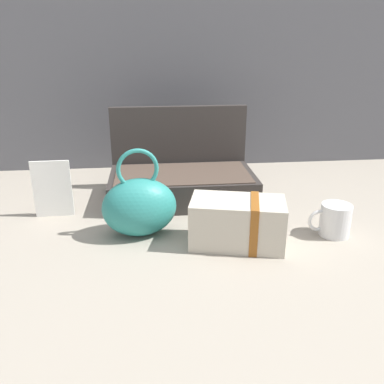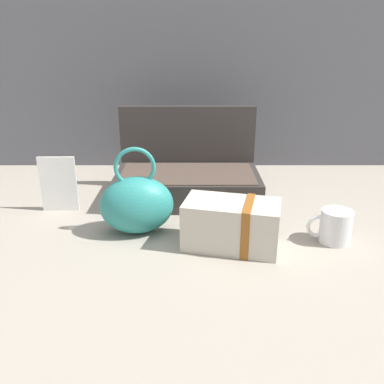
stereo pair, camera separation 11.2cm
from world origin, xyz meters
name	(u,v)px [view 1 (the left image)]	position (x,y,z in m)	size (l,w,h in m)	color
ground_plane	(195,222)	(0.00, 0.00, 0.00)	(6.00, 6.00, 0.00)	#9E9384
open_suitcase	(182,177)	(-0.02, 0.20, 0.07)	(0.46, 0.27, 0.28)	#332D2B
teal_pouch_handbag	(139,206)	(-0.16, -0.06, 0.08)	(0.21, 0.15, 0.24)	teal
cream_toiletry_bag	(239,223)	(0.09, -0.14, 0.06)	(0.26, 0.18, 0.12)	beige
coffee_mug	(334,220)	(0.36, -0.12, 0.04)	(0.12, 0.08, 0.09)	silver
info_card_left	(52,189)	(-0.41, 0.08, 0.09)	(0.11, 0.01, 0.17)	white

